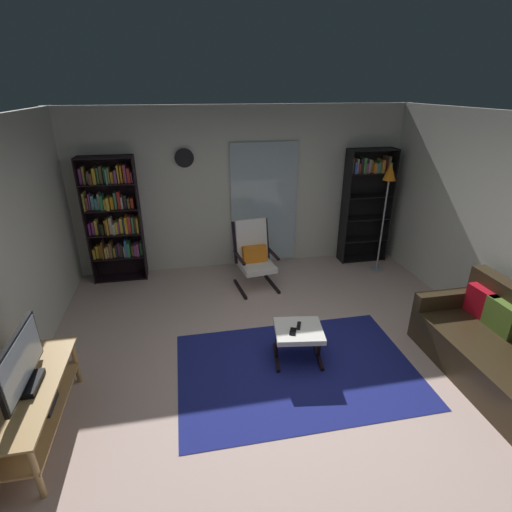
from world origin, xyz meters
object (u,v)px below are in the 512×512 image
floor_lamp_by_shelf (388,184)px  ottoman (299,334)px  tv_stand (33,402)px  tv_remote (299,326)px  bookshelf_near_tv (114,217)px  cell_phone (293,331)px  wall_clock (184,158)px  bookshelf_near_sofa (366,197)px  leather_sofa (500,350)px  lounge_armchair (254,253)px  television (21,365)px

floor_lamp_by_shelf → ottoman: bearing=-135.1°
tv_stand → tv_remote: size_ratio=9.47×
bookshelf_near_tv → floor_lamp_by_shelf: size_ratio=1.08×
ottoman → cell_phone: 0.12m
wall_clock → tv_stand: bearing=-114.8°
bookshelf_near_tv → floor_lamp_by_shelf: (4.18, -0.52, 0.44)m
tv_stand → bookshelf_near_tv: bookshelf_near_tv is taller
bookshelf_near_sofa → floor_lamp_by_shelf: 0.60m
leather_sofa → lounge_armchair: lounge_armchair is taller
floor_lamp_by_shelf → wall_clock: bearing=168.0°
tv_stand → wall_clock: size_ratio=4.70×
ottoman → wall_clock: size_ratio=2.01×
leather_sofa → ottoman: bearing=161.5°
bookshelf_near_sofa → ottoman: bookshelf_near_sofa is taller
leather_sofa → cell_phone: leather_sofa is taller
bookshelf_near_tv → wall_clock: 1.40m
lounge_armchair → wall_clock: size_ratio=3.53×
bookshelf_near_tv → cell_phone: bearing=-50.3°
bookshelf_near_sofa → lounge_armchair: size_ratio=1.89×
tv_remote → floor_lamp_by_shelf: 2.96m
bookshelf_near_sofa → lounge_armchair: 2.23m
lounge_armchair → tv_remote: bearing=-84.9°
tv_stand → bookshelf_near_sofa: bearing=34.3°
television → floor_lamp_by_shelf: bearing=29.3°
leather_sofa → lounge_armchair: 3.31m
tv_stand → television: (0.00, -0.01, 0.41)m
television → bookshelf_near_sofa: bearing=34.3°
bookshelf_near_tv → leather_sofa: bookshelf_near_tv is taller
ottoman → tv_stand: bearing=-167.7°
cell_phone → tv_remote: bearing=66.0°
bookshelf_near_sofa → cell_phone: bearing=-128.1°
bookshelf_near_sofa → tv_remote: (-1.89, -2.44, -0.72)m
ottoman → wall_clock: wall_clock is taller
leather_sofa → ottoman: (-1.99, 0.67, 0.01)m
leather_sofa → tv_remote: leather_sofa is taller
ottoman → cell_phone: size_ratio=4.16×
wall_clock → ottoman: bearing=-67.8°
bookshelf_near_tv → ottoman: size_ratio=3.32×
lounge_armchair → ottoman: bearing=-85.3°
floor_lamp_by_shelf → wall_clock: (-3.06, 0.65, 0.39)m
bookshelf_near_tv → bookshelf_near_sofa: (4.10, -0.02, 0.11)m
bookshelf_near_tv → cell_phone: 3.37m
tv_remote → cell_phone: tv_remote is taller
bookshelf_near_tv → lounge_armchair: bookshelf_near_tv is taller
bookshelf_near_tv → ottoman: 3.40m
television → ottoman: size_ratio=1.40×
leather_sofa → floor_lamp_by_shelf: 2.88m
bookshelf_near_tv → floor_lamp_by_shelf: 4.23m
tv_remote → wall_clock: size_ratio=0.50×
leather_sofa → floor_lamp_by_shelf: size_ratio=0.95×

